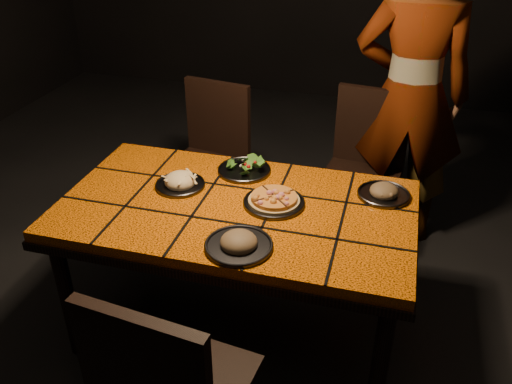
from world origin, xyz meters
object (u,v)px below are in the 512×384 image
(dining_table, at_px, (237,219))
(chair_far_right, at_px, (365,160))
(chair_far_left, at_px, (211,150))
(diner, at_px, (410,96))
(plate_pizza, at_px, (274,201))
(plate_pasta, at_px, (180,183))

(dining_table, bearing_deg, chair_far_right, 63.09)
(chair_far_left, relative_size, diner, 0.52)
(dining_table, height_order, plate_pizza, plate_pizza)
(dining_table, xyz_separation_m, chair_far_right, (0.50, 0.99, -0.11))
(chair_far_left, relative_size, plate_pasta, 4.02)
(chair_far_right, bearing_deg, plate_pizza, -102.01)
(diner, bearing_deg, chair_far_right, 33.39)
(chair_far_right, bearing_deg, dining_table, -109.19)
(chair_far_right, relative_size, plate_pasta, 4.06)
(plate_pasta, bearing_deg, chair_far_left, 99.79)
(chair_far_left, height_order, diner, diner)
(chair_far_left, relative_size, chair_far_right, 0.99)
(plate_pizza, bearing_deg, chair_far_right, 70.27)
(dining_table, bearing_deg, plate_pasta, 164.57)
(dining_table, relative_size, diner, 0.87)
(chair_far_right, height_order, plate_pizza, chair_far_right)
(plate_pizza, height_order, plate_pasta, plate_pasta)
(diner, relative_size, plate_pizza, 5.61)
(chair_far_left, distance_m, chair_far_right, 0.95)
(dining_table, bearing_deg, diner, 57.83)
(chair_far_right, distance_m, plate_pasta, 1.23)
(diner, bearing_deg, plate_pizza, 62.01)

